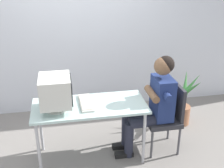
% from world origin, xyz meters
% --- Properties ---
extents(ground_plane, '(12.00, 12.00, 0.00)m').
position_xyz_m(ground_plane, '(0.00, 0.00, 0.00)').
color(ground_plane, gray).
extents(wall_back, '(8.00, 0.10, 3.00)m').
position_xyz_m(wall_back, '(0.30, 1.40, 1.50)').
color(wall_back, silver).
rests_on(wall_back, ground_plane).
extents(desk, '(1.36, 0.61, 0.75)m').
position_xyz_m(desk, '(0.00, 0.00, 0.68)').
color(desk, '#B7B7BC').
rests_on(desk, ground_plane).
extents(crt_monitor, '(0.36, 0.40, 0.41)m').
position_xyz_m(crt_monitor, '(-0.38, -0.04, 0.98)').
color(crt_monitor, silver).
rests_on(crt_monitor, desk).
extents(keyboard, '(0.16, 0.46, 0.03)m').
position_xyz_m(keyboard, '(-0.04, 0.04, 0.76)').
color(keyboard, silver).
rests_on(keyboard, desk).
extents(office_chair, '(0.42, 0.42, 0.90)m').
position_xyz_m(office_chair, '(1.00, 0.00, 0.51)').
color(office_chair, '#4C4C51').
rests_on(office_chair, ground_plane).
extents(person_seated, '(0.73, 0.55, 1.30)m').
position_xyz_m(person_seated, '(0.80, 0.00, 0.72)').
color(person_seated, navy).
rests_on(person_seated, ground_plane).
extents(potted_plant, '(0.57, 0.57, 0.82)m').
position_xyz_m(potted_plant, '(1.46, 0.55, 0.36)').
color(potted_plant, '#9E6647').
rests_on(potted_plant, ground_plane).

